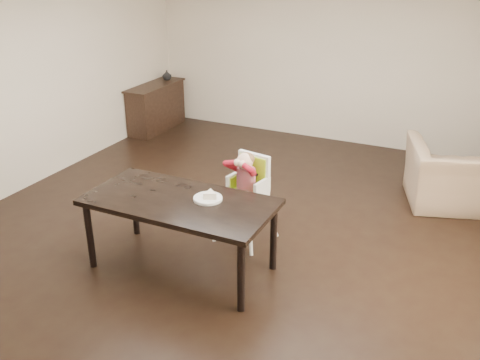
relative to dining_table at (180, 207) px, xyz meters
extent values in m
plane|color=black|center=(0.12, 0.85, -0.67)|extent=(7.00, 7.00, 0.00)
cube|color=beige|center=(0.12, 4.35, 0.68)|extent=(6.00, 0.02, 2.70)
cube|color=beige|center=(-2.88, 0.85, 0.68)|extent=(0.02, 7.00, 2.70)
cube|color=black|center=(0.00, 0.00, 0.05)|extent=(1.80, 0.90, 0.05)
cylinder|color=black|center=(-0.82, -0.37, -0.32)|extent=(0.07, 0.07, 0.70)
cylinder|color=black|center=(0.82, -0.37, -0.32)|extent=(0.07, 0.07, 0.70)
cylinder|color=black|center=(-0.82, 0.37, -0.32)|extent=(0.07, 0.07, 0.70)
cylinder|color=black|center=(0.82, 0.37, -0.32)|extent=(0.07, 0.07, 0.70)
cylinder|color=white|center=(0.11, 0.63, -0.40)|extent=(0.04, 0.04, 0.54)
cylinder|color=white|center=(0.48, 0.56, -0.40)|extent=(0.04, 0.04, 0.54)
cylinder|color=white|center=(0.18, 1.01, -0.40)|extent=(0.04, 0.04, 0.54)
cylinder|color=white|center=(0.55, 0.94, -0.40)|extent=(0.04, 0.04, 0.54)
cube|color=white|center=(0.33, 0.79, -0.14)|extent=(0.44, 0.41, 0.05)
cube|color=#99C218|center=(0.33, 0.79, -0.10)|extent=(0.35, 0.34, 0.03)
cube|color=white|center=(0.36, 0.93, 0.08)|extent=(0.38, 0.12, 0.40)
cube|color=#99C218|center=(0.35, 0.90, 0.07)|extent=(0.32, 0.08, 0.36)
cube|color=black|center=(0.28, 0.84, 0.07)|extent=(0.06, 0.17, 0.02)
cube|color=black|center=(0.40, 0.82, 0.07)|extent=(0.06, 0.17, 0.02)
cylinder|color=red|center=(0.33, 0.79, 0.04)|extent=(0.26, 0.26, 0.26)
sphere|color=beige|center=(0.33, 0.77, 0.25)|extent=(0.20, 0.20, 0.17)
ellipsoid|color=brown|center=(0.33, 0.79, 0.27)|extent=(0.20, 0.20, 0.13)
sphere|color=beige|center=(0.28, 0.68, 0.26)|extent=(0.09, 0.09, 0.08)
sphere|color=beige|center=(0.34, 0.67, 0.26)|extent=(0.09, 0.09, 0.08)
cylinder|color=white|center=(0.24, 0.12, 0.09)|extent=(0.28, 0.28, 0.02)
torus|color=white|center=(0.24, 0.12, 0.10)|extent=(0.28, 0.28, 0.01)
imported|color=tan|center=(2.32, 2.66, -0.15)|extent=(1.38, 1.11, 1.05)
cube|color=black|center=(-2.66, 3.55, -0.29)|extent=(0.40, 1.20, 0.76)
cube|color=black|center=(-2.66, 3.55, 0.10)|extent=(0.44, 1.26, 0.03)
imported|color=#99999E|center=(-2.66, 3.94, 0.20)|extent=(0.21, 0.21, 0.16)
camera|label=1|loc=(2.47, -3.85, 2.29)|focal=40.00mm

